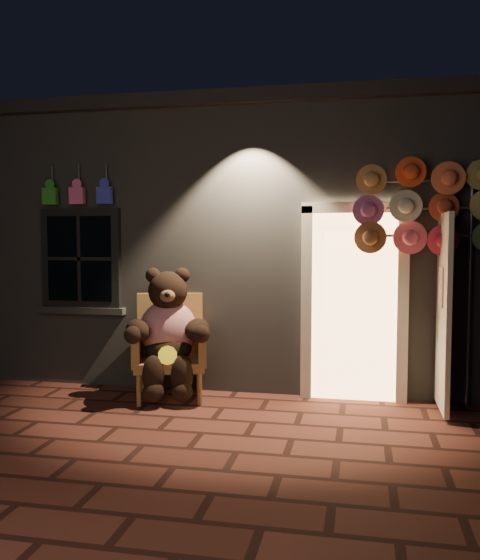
# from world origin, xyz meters

# --- Properties ---
(ground) EXTENTS (60.00, 60.00, 0.00)m
(ground) POSITION_xyz_m (0.00, 0.00, 0.00)
(ground) COLOR brown
(ground) RESTS_ON ground
(shop_building) EXTENTS (7.30, 5.95, 3.51)m
(shop_building) POSITION_xyz_m (0.00, 3.99, 1.74)
(shop_building) COLOR slate
(shop_building) RESTS_ON ground
(wicker_armchair) EXTENTS (0.95, 0.91, 1.16)m
(wicker_armchair) POSITION_xyz_m (-0.69, 1.18, 0.58)
(wicker_armchair) COLOR #A4843F
(wicker_armchair) RESTS_ON ground
(teddy_bear) EXTENTS (0.98, 0.90, 1.41)m
(teddy_bear) POSITION_xyz_m (-0.67, 1.04, 0.76)
(teddy_bear) COLOR #B9132F
(teddy_bear) RESTS_ON ground
(hat_rack) EXTENTS (1.49, 0.22, 2.61)m
(hat_rack) POSITION_xyz_m (2.09, 1.28, 2.08)
(hat_rack) COLOR #59595E
(hat_rack) RESTS_ON ground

